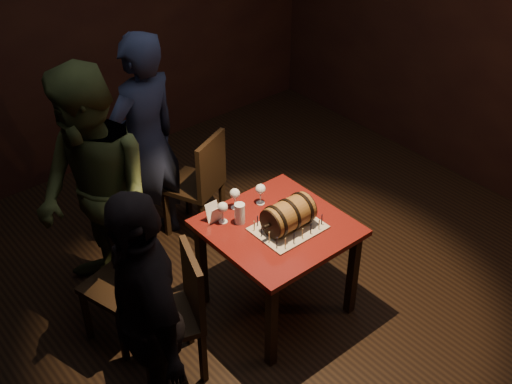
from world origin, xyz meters
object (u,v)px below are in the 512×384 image
at_px(wine_glass_left, 223,208).
at_px(chair_left_front, 179,308).
at_px(pint_of_ale, 240,214).
at_px(chair_back, 201,180).
at_px(pub_table, 277,238).
at_px(wine_glass_mid, 235,194).
at_px(wine_glass_right, 260,190).
at_px(person_back, 145,144).
at_px(chair_left_rear, 125,271).
at_px(person_left_front, 146,317).
at_px(barrel_cake, 288,215).
at_px(person_left_rear, 96,199).

height_order(wine_glass_left, chair_left_front, chair_left_front).
height_order(pint_of_ale, chair_back, chair_back).
bearing_deg(wine_glass_left, pub_table, -45.96).
relative_size(wine_glass_left, wine_glass_mid, 1.00).
distance_m(wine_glass_right, person_back, 1.05).
bearing_deg(person_back, pub_table, 89.38).
bearing_deg(wine_glass_mid, chair_left_rear, 168.80).
distance_m(wine_glass_mid, person_back, 0.94).
distance_m(chair_left_front, person_back, 1.46).
xyz_separation_m(wine_glass_right, person_left_front, (-1.24, -0.49, -0.03)).
xyz_separation_m(wine_glass_mid, person_back, (-0.14, 0.93, 0.03)).
xyz_separation_m(pub_table, barrel_cake, (0.03, -0.07, 0.23)).
height_order(pub_table, chair_left_front, chair_left_front).
bearing_deg(person_left_front, wine_glass_right, 125.35).
xyz_separation_m(wine_glass_mid, person_left_front, (-1.07, -0.57, -0.03)).
bearing_deg(pint_of_ale, pub_table, -47.90).
bearing_deg(person_left_rear, chair_left_front, 3.49).
bearing_deg(chair_left_rear, chair_back, 28.27).
xyz_separation_m(person_back, person_left_front, (-0.93, -1.49, -0.07)).
bearing_deg(chair_back, barrel_cake, -94.44).
height_order(wine_glass_mid, chair_left_front, chair_left_front).
xyz_separation_m(wine_glass_left, wine_glass_mid, (0.16, 0.07, -0.00)).
bearing_deg(pint_of_ale, wine_glass_right, 17.15).
bearing_deg(person_back, wine_glass_mid, 87.45).
bearing_deg(wine_glass_left, chair_left_rear, 160.27).
bearing_deg(person_back, pint_of_ale, 82.19).
bearing_deg(pint_of_ale, person_left_rear, 139.20).
relative_size(wine_glass_mid, chair_back, 0.17).
relative_size(barrel_cake, wine_glass_mid, 2.38).
xyz_separation_m(chair_left_rear, person_left_rear, (0.02, 0.32, 0.41)).
relative_size(chair_left_front, person_left_rear, 0.50).
bearing_deg(pint_of_ale, person_left_front, -157.30).
height_order(pint_of_ale, person_left_rear, person_left_rear).
height_order(pint_of_ale, person_back, person_back).
height_order(wine_glass_left, person_left_rear, person_left_rear).
distance_m(pub_table, person_left_front, 1.21).
distance_m(wine_glass_left, chair_left_front, 0.73).
distance_m(wine_glass_left, wine_glass_mid, 0.18).
bearing_deg(chair_left_front, barrel_cake, -3.59).
height_order(barrel_cake, chair_back, barrel_cake).
relative_size(person_back, person_left_rear, 0.96).
height_order(pint_of_ale, chair_left_front, chair_left_front).
distance_m(wine_glass_left, person_left_rear, 0.85).
bearing_deg(pub_table, wine_glass_right, 74.44).
height_order(wine_glass_left, pint_of_ale, wine_glass_left).
height_order(chair_left_rear, person_left_front, person_left_front).
bearing_deg(person_left_rear, wine_glass_mid, 58.18).
xyz_separation_m(barrel_cake, chair_back, (0.09, 1.13, -0.34)).
bearing_deg(wine_glass_left, person_back, 88.87).
bearing_deg(person_left_front, barrel_cake, 111.00).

